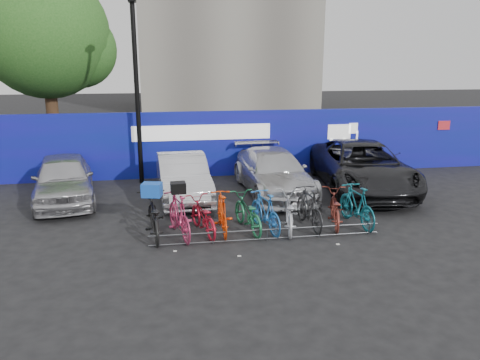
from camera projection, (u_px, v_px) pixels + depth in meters
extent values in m
plane|color=black|center=(262.00, 232.00, 11.81)|extent=(100.00, 100.00, 0.00)
cube|color=navy|center=(229.00, 143.00, 17.24)|extent=(22.00, 0.15, 2.40)
cube|color=white|center=(202.00, 132.00, 16.88)|extent=(5.00, 0.02, 0.55)
cube|color=white|center=(339.00, 132.00, 17.70)|extent=(1.20, 0.02, 0.90)
cube|color=red|center=(444.00, 125.00, 18.32)|extent=(0.50, 0.02, 0.35)
cylinder|color=#382314|center=(53.00, 113.00, 19.78)|extent=(0.50, 0.50, 4.00)
sphere|color=#1E5019|center=(45.00, 34.00, 18.98)|extent=(5.20, 5.20, 5.20)
sphere|color=#1E5019|center=(78.00, 50.00, 19.60)|extent=(3.20, 3.20, 3.20)
cylinder|color=black|center=(137.00, 96.00, 15.72)|extent=(0.16, 0.16, 6.00)
cube|color=black|center=(132.00, 0.00, 14.95)|extent=(0.25, 0.50, 0.12)
cylinder|color=#595B60|center=(267.00, 230.00, 11.17)|extent=(5.60, 0.03, 0.03)
cylinder|color=#595B60|center=(267.00, 239.00, 11.22)|extent=(5.60, 0.03, 0.03)
cylinder|color=#595B60|center=(157.00, 242.00, 10.80)|extent=(0.03, 0.03, 0.28)
cylinder|color=#595B60|center=(213.00, 238.00, 11.00)|extent=(0.03, 0.03, 0.28)
cylinder|color=#595B60|center=(267.00, 235.00, 11.20)|extent=(0.03, 0.03, 0.28)
cylinder|color=#595B60|center=(319.00, 232.00, 11.40)|extent=(0.03, 0.03, 0.28)
cylinder|color=#595B60|center=(369.00, 229.00, 11.60)|extent=(0.03, 0.03, 0.28)
imported|color=#A8A7AC|center=(64.00, 179.00, 14.12)|extent=(2.41, 4.46, 1.44)
imported|color=#B2B2B7|center=(183.00, 177.00, 14.43)|extent=(1.69, 4.23, 1.37)
imported|color=#BABBC0|center=(273.00, 172.00, 15.08)|extent=(2.17, 4.83, 1.37)
imported|color=black|center=(362.00, 167.00, 15.39)|extent=(3.33, 5.97, 1.58)
imported|color=black|center=(153.00, 217.00, 11.36)|extent=(0.89, 2.03, 1.03)
imported|color=#C2315E|center=(179.00, 215.00, 11.36)|extent=(0.94, 1.93, 1.12)
imported|color=#AA1327|center=(203.00, 216.00, 11.58)|extent=(1.01, 1.82, 0.90)
imported|color=#EA3D0A|center=(222.00, 213.00, 11.64)|extent=(0.49, 1.72, 1.03)
imported|color=#1E7044|center=(247.00, 213.00, 11.79)|extent=(0.96, 1.88, 0.94)
imported|color=blue|center=(265.00, 211.00, 11.76)|extent=(0.87, 1.77, 1.03)
imported|color=#B1B3B9|center=(288.00, 212.00, 11.82)|extent=(0.99, 1.91, 0.96)
imported|color=#242526|center=(309.00, 208.00, 11.97)|extent=(0.61, 1.81, 1.07)
imported|color=maroon|center=(335.00, 208.00, 12.17)|extent=(1.04, 1.87, 0.93)
imported|color=#126272|center=(357.00, 205.00, 12.14)|extent=(0.73, 1.85, 1.08)
cube|color=blue|center=(152.00, 190.00, 11.19)|extent=(0.52, 0.44, 0.33)
cube|color=black|center=(178.00, 188.00, 11.18)|extent=(0.38, 0.34, 0.26)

